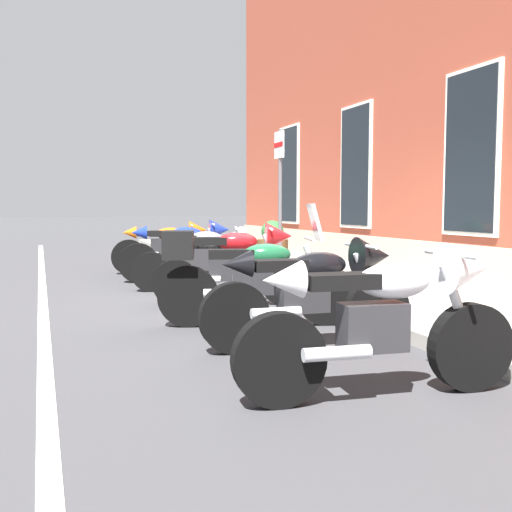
{
  "coord_description": "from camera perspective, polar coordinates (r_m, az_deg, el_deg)",
  "views": [
    {
      "loc": [
        7.43,
        -3.21,
        1.29
      ],
      "look_at": [
        -0.09,
        -0.48,
        0.62
      ],
      "focal_mm": 41.98,
      "sensor_mm": 36.0,
      "label": 1
    }
  ],
  "objects": [
    {
      "name": "motorcycle_white_sport",
      "position": [
        4.1,
        12.71,
        -5.45
      ],
      "size": [
        0.62,
        2.01,
        1.04
      ],
      "color": "black",
      "rests_on": "ground_plane"
    },
    {
      "name": "motorcycle_orange_sport",
      "position": [
        11.57,
        -8.32,
        1.07
      ],
      "size": [
        0.66,
        2.01,
        1.01
      ],
      "color": "black",
      "rests_on": "ground_plane"
    },
    {
      "name": "motorcycle_green_touring",
      "position": [
        6.4,
        -0.89,
        -1.86
      ],
      "size": [
        0.91,
        2.08,
        1.32
      ],
      "color": "black",
      "rests_on": "ground_plane"
    },
    {
      "name": "motorcycle_red_sport",
      "position": [
        7.77,
        -1.94,
        -0.42
      ],
      "size": [
        0.75,
        1.96,
        1.08
      ],
      "color": "black",
      "rests_on": "ground_plane"
    },
    {
      "name": "motorcycle_blue_sport",
      "position": [
        10.27,
        -6.76,
        0.76
      ],
      "size": [
        0.65,
        2.09,
        1.07
      ],
      "color": "black",
      "rests_on": "ground_plane"
    },
    {
      "name": "ground_plane",
      "position": [
        8.2,
        3.42,
        -4.28
      ],
      "size": [
        140.0,
        140.0,
        0.0
      ],
      "primitive_type": "plane",
      "color": "#38383A"
    },
    {
      "name": "lane_stripe",
      "position": [
        7.54,
        -19.62,
        -5.31
      ],
      "size": [
        26.93,
        0.12,
        0.01
      ],
      "primitive_type": "cube",
      "color": "silver",
      "rests_on": "ground_plane"
    },
    {
      "name": "barrel_planter",
      "position": [
        10.66,
        1.58,
        0.65
      ],
      "size": [
        0.59,
        0.59,
        0.9
      ],
      "color": "brown",
      "rests_on": "sidewalk"
    },
    {
      "name": "motorcycle_black_sport",
      "position": [
        5.45,
        5.78,
        -3.03
      ],
      "size": [
        0.62,
        2.02,
        1.0
      ],
      "color": "black",
      "rests_on": "ground_plane"
    },
    {
      "name": "parking_sign",
      "position": [
        10.07,
        2.28,
        7.11
      ],
      "size": [
        0.36,
        0.07,
        2.42
      ],
      "color": "#4C4C51",
      "rests_on": "sidewalk"
    },
    {
      "name": "sidewalk",
      "position": [
        8.87,
        12.21,
        -3.25
      ],
      "size": [
        26.93,
        2.94,
        0.14
      ],
      "primitive_type": "cube",
      "color": "gray",
      "rests_on": "ground_plane"
    },
    {
      "name": "motorcycle_grey_naked",
      "position": [
        9.08,
        -5.26,
        -0.34
      ],
      "size": [
        0.82,
        2.01,
        0.98
      ],
      "color": "black",
      "rests_on": "ground_plane"
    }
  ]
}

